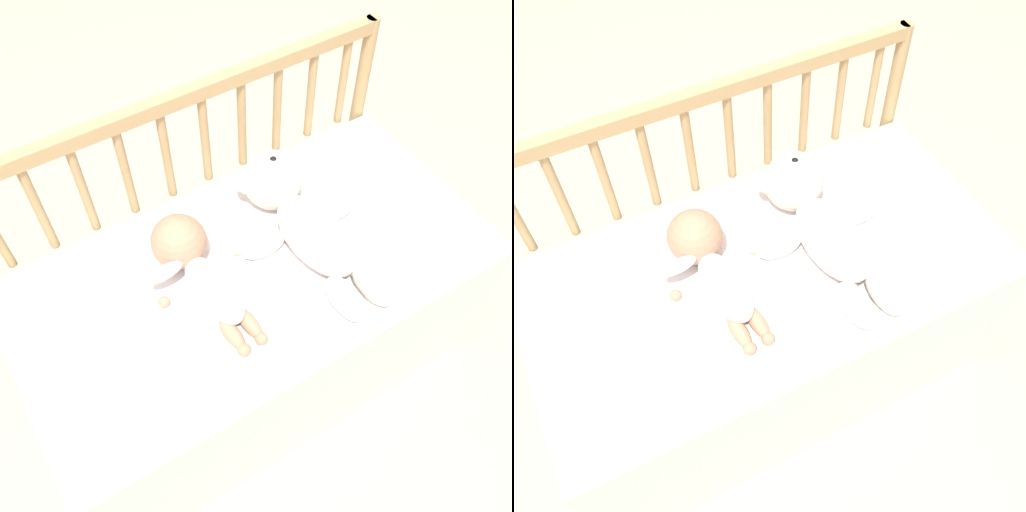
# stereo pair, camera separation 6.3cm
# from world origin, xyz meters

# --- Properties ---
(ground_plane) EXTENTS (12.00, 12.00, 0.00)m
(ground_plane) POSITION_xyz_m (0.00, 0.00, 0.00)
(ground_plane) COLOR tan
(crib_mattress) EXTENTS (1.13, 0.58, 0.49)m
(crib_mattress) POSITION_xyz_m (0.00, 0.00, 0.25)
(crib_mattress) COLOR silver
(crib_mattress) RESTS_ON ground_plane
(crib_rail) EXTENTS (1.13, 0.04, 0.79)m
(crib_rail) POSITION_xyz_m (-0.00, 0.31, 0.56)
(crib_rail) COLOR tan
(crib_rail) RESTS_ON ground_plane
(blanket) EXTENTS (0.79, 0.53, 0.01)m
(blanket) POSITION_xyz_m (0.05, -0.00, 0.49)
(blanket) COLOR white
(blanket) RESTS_ON crib_mattress
(teddy_bear) EXTENTS (0.33, 0.49, 0.15)m
(teddy_bear) POSITION_xyz_m (0.15, 0.04, 0.55)
(teddy_bear) COLOR silver
(teddy_bear) RESTS_ON crib_mattress
(baby) EXTENTS (0.24, 0.37, 0.13)m
(baby) POSITION_xyz_m (-0.13, 0.04, 0.54)
(baby) COLOR white
(baby) RESTS_ON crib_mattress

